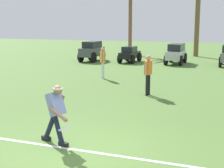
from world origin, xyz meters
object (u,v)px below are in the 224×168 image
Objects in this scene: teammate_near_sideline at (148,71)px; parked_car_slot_b at (130,54)px; frisbee_thrower at (56,111)px; frisbee_in_flight at (64,129)px; palm_tree_far_left at (130,14)px; palm_tree_left_of_centre at (198,4)px; parked_car_slot_c at (176,53)px; teammate_deep at (103,60)px; parked_car_slot_a at (92,51)px.

teammate_near_sideline reaches higher than parked_car_slot_b.
frisbee_thrower reaches higher than frisbee_in_flight.
palm_tree_far_left is 0.74× the size of palm_tree_left_of_centre.
frisbee_in_flight is 22.39m from palm_tree_far_left.
parked_car_slot_c is at bearing 91.44° from teammate_near_sideline.
teammate_near_sideline is at bearing -71.25° from parked_car_slot_b.
parked_car_slot_b is at bearing -177.57° from parked_car_slot_c.
teammate_near_sideline is 4.30m from teammate_deep.
frisbee_in_flight is 0.14× the size of parked_car_slot_b.
parked_car_slot_a is (-5.64, 16.26, 0.21)m from frisbee_in_flight.
frisbee_thrower is 16.16m from parked_car_slot_c.
parked_car_slot_c is (2.70, 7.09, -0.22)m from teammate_deep.
teammate_deep is at bearing 102.62° from frisbee_thrower.
palm_tree_far_left reaches higher than parked_car_slot_b.
parked_car_slot_a is at bearing -177.55° from parked_car_slot_c.
teammate_near_sideline reaches higher than frisbee_thrower.
palm_tree_left_of_centre reaches higher than parked_car_slot_b.
frisbee_in_flight is 16.63m from parked_car_slot_b.
teammate_deep is (-2.41, 9.42, 0.41)m from frisbee_in_flight.
frisbee_thrower is at bearing -81.15° from parked_car_slot_b.
teammate_near_sideline is 16.40m from palm_tree_far_left.
palm_tree_left_of_centre is (6.83, 5.57, 3.43)m from parked_car_slot_a.
parked_car_slot_a is 6.26m from palm_tree_far_left.
teammate_near_sideline is at bearing -92.38° from palm_tree_left_of_centre.
palm_tree_left_of_centre reaches higher than teammate_deep.
frisbee_thrower is 0.92× the size of teammate_deep.
palm_tree_far_left reaches higher than parked_car_slot_c.
palm_tree_far_left is (1.34, 5.53, 2.61)m from parked_car_slot_a.
parked_car_slot_b is 6.25m from palm_tree_far_left.
teammate_near_sideline reaches higher than parked_car_slot_a.
parked_car_slot_c is 0.33× the size of palm_tree_left_of_centre.
teammate_near_sideline is at bearing 85.09° from frisbee_in_flight.
frisbee_in_flight is 0.20× the size of teammate_deep.
frisbee_in_flight is at bearing -90.99° from parked_car_slot_c.
parked_car_slot_c is at bearing -99.62° from palm_tree_left_of_centre.
frisbee_in_flight is 22.17m from palm_tree_left_of_centre.
palm_tree_left_of_centre reaches higher than palm_tree_far_left.
frisbee_in_flight is 0.04× the size of palm_tree_left_of_centre.
frisbee_thrower is 0.19× the size of palm_tree_left_of_centre.
palm_tree_far_left is at bearing 107.37° from teammate_near_sideline.
palm_tree_left_of_centre is at bearing 0.49° from palm_tree_far_left.
frisbee_thrower is 6.01m from teammate_near_sideline.
teammate_deep is 13.32m from palm_tree_left_of_centre.
parked_car_slot_c is (3.16, 0.13, 0.16)m from parked_car_slot_b.
parked_car_slot_a reaches higher than frisbee_in_flight.
parked_car_slot_b is 0.42× the size of palm_tree_far_left.
teammate_deep reaches higher than parked_car_slot_c.
teammate_near_sideline is 15.88m from palm_tree_left_of_centre.
parked_car_slot_b is (-3.42, 10.08, -0.38)m from teammate_near_sideline.
parked_car_slot_a is 9.45m from palm_tree_left_of_centre.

